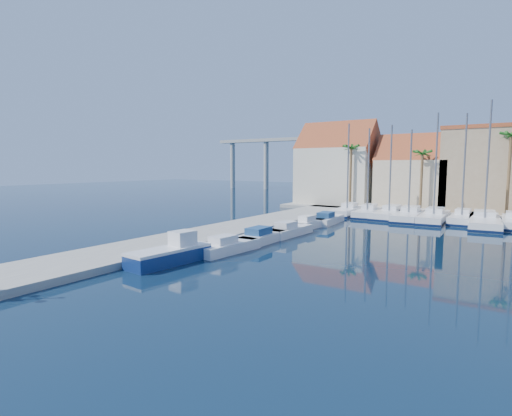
# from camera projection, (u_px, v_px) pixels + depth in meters

# --- Properties ---
(ground) EXTENTS (260.00, 260.00, 0.00)m
(ground) POSITION_uv_depth(u_px,v_px,m) (182.00, 287.00, 22.02)
(ground) COLOR black
(ground) RESTS_ON ground
(quay_west) EXTENTS (6.00, 77.00, 0.50)m
(quay_west) POSITION_uv_depth(u_px,v_px,m) (213.00, 233.00, 38.13)
(quay_west) COLOR gray
(quay_west) RESTS_ON ground
(shore_north) EXTENTS (54.00, 16.00, 0.50)m
(shore_north) POSITION_uv_depth(u_px,v_px,m) (474.00, 212.00, 56.28)
(shore_north) COLOR gray
(shore_north) RESTS_ON ground
(fishing_boat) EXTENTS (2.58, 6.22, 2.12)m
(fishing_boat) POSITION_uv_depth(u_px,v_px,m) (171.00, 253.00, 27.44)
(fishing_boat) COLOR navy
(fishing_boat) RESTS_ON ground
(motorboat_west_0) EXTENTS (2.32, 5.94, 1.40)m
(motorboat_west_0) POSITION_uv_depth(u_px,v_px,m) (227.00, 246.00, 30.80)
(motorboat_west_0) COLOR white
(motorboat_west_0) RESTS_ON ground
(motorboat_west_1) EXTENTS (2.19, 6.53, 1.40)m
(motorboat_west_1) POSITION_uv_depth(u_px,v_px,m) (262.00, 236.00, 35.05)
(motorboat_west_1) COLOR white
(motorboat_west_1) RESTS_ON ground
(motorboat_west_2) EXTENTS (2.17, 6.08, 1.40)m
(motorboat_west_2) POSITION_uv_depth(u_px,v_px,m) (289.00, 230.00, 38.44)
(motorboat_west_2) COLOR white
(motorboat_west_2) RESTS_ON ground
(motorboat_west_3) EXTENTS (2.16, 5.25, 1.40)m
(motorboat_west_3) POSITION_uv_depth(u_px,v_px,m) (309.00, 223.00, 43.01)
(motorboat_west_3) COLOR white
(motorboat_west_3) RESTS_ON ground
(motorboat_west_4) EXTENTS (2.60, 6.65, 1.40)m
(motorboat_west_4) POSITION_uv_depth(u_px,v_px,m) (327.00, 219.00, 46.40)
(motorboat_west_4) COLOR white
(motorboat_west_4) RESTS_ON ground
(sailboat_0) EXTENTS (3.08, 9.30, 12.28)m
(sailboat_0) POSITION_uv_depth(u_px,v_px,m) (348.00, 211.00, 54.67)
(sailboat_0) COLOR white
(sailboat_0) RESTS_ON ground
(sailboat_1) EXTENTS (3.06, 8.87, 11.48)m
(sailboat_1) POSITION_uv_depth(u_px,v_px,m) (368.00, 212.00, 52.77)
(sailboat_1) COLOR white
(sailboat_1) RESTS_ON ground
(sailboat_2) EXTENTS (2.69, 9.72, 11.80)m
(sailboat_2) POSITION_uv_depth(u_px,v_px,m) (390.00, 213.00, 51.54)
(sailboat_2) COLOR white
(sailboat_2) RESTS_ON ground
(sailboat_3) EXTENTS (3.50, 10.81, 11.07)m
(sailboat_3) POSITION_uv_depth(u_px,v_px,m) (409.00, 215.00, 49.86)
(sailboat_3) COLOR white
(sailboat_3) RESTS_ON ground
(sailboat_4) EXTENTS (3.14, 10.39, 12.84)m
(sailboat_4) POSITION_uv_depth(u_px,v_px,m) (434.00, 217.00, 48.11)
(sailboat_4) COLOR white
(sailboat_4) RESTS_ON ground
(sailboat_5) EXTENTS (2.30, 8.50, 12.66)m
(sailboat_5) POSITION_uv_depth(u_px,v_px,m) (462.00, 218.00, 47.00)
(sailboat_5) COLOR white
(sailboat_5) RESTS_ON ground
(sailboat_6) EXTENTS (4.06, 12.01, 13.76)m
(sailboat_6) POSITION_uv_depth(u_px,v_px,m) (484.00, 221.00, 44.65)
(sailboat_6) COLOR white
(sailboat_6) RESTS_ON ground
(building_0) EXTENTS (12.30, 9.00, 13.50)m
(building_0) POSITION_uv_depth(u_px,v_px,m) (338.00, 167.00, 65.78)
(building_0) COLOR beige
(building_0) RESTS_ON shore_north
(building_1) EXTENTS (10.30, 8.00, 11.00)m
(building_1) POSITION_uv_depth(u_px,v_px,m) (414.00, 175.00, 59.32)
(building_1) COLOR #CAB58E
(building_1) RESTS_ON shore_north
(building_2) EXTENTS (14.20, 10.20, 11.50)m
(building_2) POSITION_uv_depth(u_px,v_px,m) (502.00, 169.00, 54.00)
(building_2) COLOR #9E8261
(building_2) RESTS_ON shore_north
(palm_0) EXTENTS (2.60, 2.60, 10.15)m
(palm_0) POSITION_uv_depth(u_px,v_px,m) (351.00, 150.00, 59.17)
(palm_0) COLOR brown
(palm_0) RESTS_ON shore_north
(palm_1) EXTENTS (2.60, 2.60, 9.15)m
(palm_1) POSITION_uv_depth(u_px,v_px,m) (422.00, 155.00, 53.78)
(palm_1) COLOR brown
(palm_1) RESTS_ON shore_north
(palm_2) EXTENTS (2.60, 2.60, 11.15)m
(palm_2) POSITION_uv_depth(u_px,v_px,m) (511.00, 138.00, 48.08)
(palm_2) COLOR brown
(palm_2) RESTS_ON shore_north
(viaduct) EXTENTS (48.00, 2.20, 14.45)m
(viaduct) POSITION_uv_depth(u_px,v_px,m) (287.00, 153.00, 110.38)
(viaduct) COLOR #9E9E99
(viaduct) RESTS_ON ground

